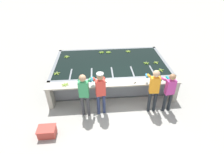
% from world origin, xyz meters
% --- Properties ---
extents(ground_plane, '(80.00, 80.00, 0.00)m').
position_xyz_m(ground_plane, '(0.00, 0.00, 0.00)').
color(ground_plane, '#A3A099').
rests_on(ground_plane, ground).
extents(wash_tank, '(4.92, 2.87, 0.92)m').
position_xyz_m(wash_tank, '(-0.00, 1.87, 0.45)').
color(wash_tank, gray).
rests_on(wash_tank, ground).
extents(work_ledge, '(4.92, 0.45, 0.92)m').
position_xyz_m(work_ledge, '(0.00, 0.23, 0.66)').
color(work_ledge, '#A8A393').
rests_on(work_ledge, ground).
extents(worker_0, '(0.48, 0.74, 1.68)m').
position_xyz_m(worker_0, '(-1.05, -0.33, 1.01)').
color(worker_0, '#38383D').
rests_on(worker_0, ground).
extents(worker_1, '(0.48, 0.74, 1.69)m').
position_xyz_m(worker_1, '(-0.51, -0.30, 1.03)').
color(worker_1, navy).
rests_on(worker_1, ground).
extents(worker_2, '(0.42, 0.72, 1.72)m').
position_xyz_m(worker_2, '(1.31, -0.33, 1.04)').
color(worker_2, '#1E2328').
rests_on(worker_2, ground).
extents(worker_3, '(0.46, 0.73, 1.57)m').
position_xyz_m(worker_3, '(1.86, -0.36, 0.93)').
color(worker_3, '#1E2328').
rests_on(worker_3, ground).
extents(banana_bunch_floating_0, '(0.28, 0.27, 0.08)m').
position_xyz_m(banana_bunch_floating_0, '(-2.19, 1.04, 0.93)').
color(banana_bunch_floating_0, '#93BC3D').
rests_on(banana_bunch_floating_0, wash_tank).
extents(banana_bunch_floating_1, '(0.28, 0.28, 0.08)m').
position_xyz_m(banana_bunch_floating_1, '(1.98, 1.58, 0.94)').
color(banana_bunch_floating_1, '#9EC642').
rests_on(banana_bunch_floating_1, wash_tank).
extents(banana_bunch_floating_2, '(0.27, 0.28, 0.08)m').
position_xyz_m(banana_bunch_floating_2, '(1.55, 1.58, 0.93)').
color(banana_bunch_floating_2, '#7FAD33').
rests_on(banana_bunch_floating_2, wash_tank).
extents(banana_bunch_floating_3, '(0.27, 0.28, 0.08)m').
position_xyz_m(banana_bunch_floating_3, '(-1.99, 2.50, 0.93)').
color(banana_bunch_floating_3, '#8CB738').
rests_on(banana_bunch_floating_3, wash_tank).
extents(banana_bunch_floating_4, '(0.28, 0.26, 0.08)m').
position_xyz_m(banana_bunch_floating_4, '(0.96, 2.85, 0.93)').
color(banana_bunch_floating_4, '#93BC3D').
rests_on(banana_bunch_floating_4, wash_tank).
extents(banana_bunch_floating_5, '(0.27, 0.28, 0.08)m').
position_xyz_m(banana_bunch_floating_5, '(-0.02, 2.84, 0.93)').
color(banana_bunch_floating_5, '#7FAD33').
rests_on(banana_bunch_floating_5, wash_tank).
extents(banana_bunch_floating_6, '(0.28, 0.28, 0.08)m').
position_xyz_m(banana_bunch_floating_6, '(1.98, 0.93, 0.94)').
color(banana_bunch_floating_6, '#93BC3D').
rests_on(banana_bunch_floating_6, wash_tank).
extents(banana_bunch_floating_7, '(0.28, 0.27, 0.08)m').
position_xyz_m(banana_bunch_floating_7, '(-0.36, 2.86, 0.93)').
color(banana_bunch_floating_7, '#7FAD33').
rests_on(banana_bunch_floating_7, wash_tank).
extents(banana_bunch_ledge_0, '(0.27, 0.28, 0.08)m').
position_xyz_m(banana_bunch_ledge_0, '(1.59, 0.13, 0.94)').
color(banana_bunch_ledge_0, '#93BC3D').
rests_on(banana_bunch_ledge_0, work_ledge).
extents(banana_bunch_ledge_1, '(0.28, 0.27, 0.08)m').
position_xyz_m(banana_bunch_ledge_1, '(-1.75, 0.23, 0.94)').
color(banana_bunch_ledge_1, '#9EC642').
rests_on(banana_bunch_ledge_1, work_ledge).
extents(knife_0, '(0.33, 0.17, 0.02)m').
position_xyz_m(knife_0, '(0.82, 0.16, 0.93)').
color(knife_0, silver).
rests_on(knife_0, work_ledge).
extents(knife_1, '(0.34, 0.14, 0.02)m').
position_xyz_m(knife_1, '(-0.24, 0.26, 0.93)').
color(knife_1, silver).
rests_on(knife_1, work_ledge).
extents(crate, '(0.55, 0.39, 0.32)m').
position_xyz_m(crate, '(-2.23, -1.18, 0.16)').
color(crate, '#B73D33').
rests_on(crate, ground).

